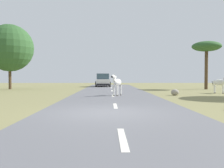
{
  "coord_description": "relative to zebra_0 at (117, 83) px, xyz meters",
  "views": [
    {
      "loc": [
        0.11,
        -9.34,
        1.39
      ],
      "look_at": [
        0.37,
        10.49,
        0.79
      ],
      "focal_mm": 40.01,
      "sensor_mm": 36.0,
      "label": 1
    }
  ],
  "objects": [
    {
      "name": "ground_plane",
      "position": [
        -0.68,
        -8.15,
        -0.96
      ],
      "size": [
        90.0,
        90.0,
        0.0
      ],
      "primitive_type": "plane",
      "color": "olive"
    },
    {
      "name": "road",
      "position": [
        -0.28,
        -8.15,
        -0.93
      ],
      "size": [
        6.0,
        64.0,
        0.05
      ],
      "primitive_type": "cube",
      "color": "slate",
      "rests_on": "ground_plane"
    },
    {
      "name": "lane_markings",
      "position": [
        -0.28,
        -9.15,
        -0.91
      ],
      "size": [
        0.16,
        56.0,
        0.01
      ],
      "color": "silver",
      "rests_on": "road"
    },
    {
      "name": "zebra_0",
      "position": [
        0.0,
        0.0,
        0.0
      ],
      "size": [
        0.91,
        1.52,
        1.52
      ],
      "rotation": [
        0.0,
        0.0,
        2.71
      ],
      "color": "silver",
      "rests_on": "road"
    },
    {
      "name": "zebra_2",
      "position": [
        8.65,
        2.97,
        -0.07
      ],
      "size": [
        1.37,
        1.12,
        1.49
      ],
      "rotation": [
        0.0,
        0.0,
        4.07
      ],
      "color": "silver",
      "rests_on": "ground_plane"
    },
    {
      "name": "car_0",
      "position": [
        -1.39,
        16.36,
        -0.11
      ],
      "size": [
        2.16,
        4.41,
        1.74
      ],
      "rotation": [
        0.0,
        0.0,
        3.18
      ],
      "color": "white",
      "rests_on": "road"
    },
    {
      "name": "tree_0",
      "position": [
        10.04,
        9.5,
        3.59
      ],
      "size": [
        3.11,
        3.11,
        5.21
      ],
      "color": "#4C3823",
      "rests_on": "ground_plane"
    },
    {
      "name": "tree_2",
      "position": [
        -11.39,
        9.95,
        3.54
      ],
      "size": [
        5.12,
        5.12,
        7.06
      ],
      "color": "#4C3823",
      "rests_on": "ground_plane"
    },
    {
      "name": "rock_0",
      "position": [
        4.31,
        0.8,
        -0.73
      ],
      "size": [
        0.58,
        0.52,
        0.46
      ],
      "primitive_type": "ellipsoid",
      "color": "gray",
      "rests_on": "ground_plane"
    }
  ]
}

